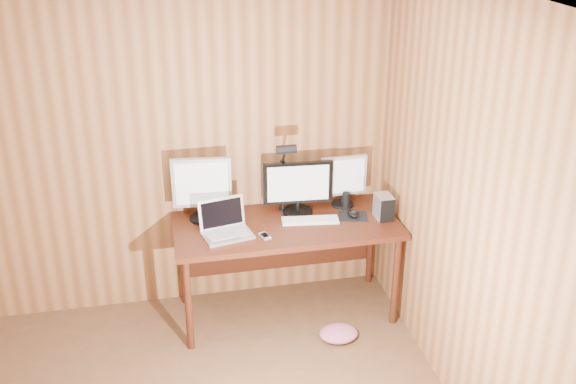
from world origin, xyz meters
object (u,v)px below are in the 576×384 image
object	(u,v)px
speaker	(346,201)
mouse	(353,213)
monitor_center	(298,187)
monitor_left	(202,187)
hard_drive	(384,207)
keyboard	(310,220)
desk	(285,234)
laptop	(225,226)
monitor_right	(343,180)
desk_lamp	(285,168)
phone	(265,236)

from	to	relation	value
speaker	mouse	bearing A→B (deg)	-83.03
monitor_center	monitor_left	bearing A→B (deg)	-178.50
hard_drive	keyboard	bearing A→B (deg)	172.90
desk	laptop	xyz separation A→B (m)	(-0.44, -0.12, 0.18)
hard_drive	monitor_right	bearing A→B (deg)	130.15
desk	keyboard	xyz separation A→B (m)	(0.17, -0.07, 0.13)
mouse	desk_lamp	bearing A→B (deg)	-175.99
monitor_right	mouse	bearing A→B (deg)	-85.77
monitor_center	desk_lamp	size ratio (longest dim) A/B	0.84
monitor_center	keyboard	world-z (taller)	monitor_center
mouse	phone	bearing A→B (deg)	-147.23
keyboard	laptop	bearing A→B (deg)	-168.06
monitor_left	phone	world-z (taller)	monitor_left
mouse	phone	distance (m)	0.70
desk	laptop	distance (m)	0.50
hard_drive	phone	xyz separation A→B (m)	(-0.89, -0.11, -0.08)
speaker	laptop	bearing A→B (deg)	-167.72
phone	speaker	bearing A→B (deg)	8.48
desk	keyboard	bearing A→B (deg)	-22.64
mouse	speaker	distance (m)	0.14
monitor_center	keyboard	distance (m)	0.26
monitor_center	hard_drive	xyz separation A→B (m)	(0.59, -0.21, -0.12)
desk_lamp	laptop	bearing A→B (deg)	-166.36
monitor_right	keyboard	distance (m)	0.42
keyboard	monitor_right	bearing A→B (deg)	41.63
monitor_left	laptop	distance (m)	0.34
desk	monitor_right	distance (m)	0.59
monitor_center	speaker	xyz separation A→B (m)	(0.36, -0.01, -0.14)
desk	monitor_left	xyz separation A→B (m)	(-0.57, 0.12, 0.38)
keyboard	desk_lamp	world-z (taller)	desk_lamp
monitor_left	phone	distance (m)	0.58
phone	speaker	distance (m)	0.74
phone	monitor_right	bearing A→B (deg)	12.74
monitor_left	desk_lamp	distance (m)	0.60
keyboard	mouse	size ratio (longest dim) A/B	3.58
desk_lamp	monitor_right	bearing A→B (deg)	-0.19
monitor_left	desk_lamp	size ratio (longest dim) A/B	0.78
speaker	desk_lamp	world-z (taller)	desk_lamp
hard_drive	monitor_left	bearing A→B (deg)	167.87
monitor_left	laptop	xyz separation A→B (m)	(0.13, -0.24, -0.20)
monitor_left	laptop	world-z (taller)	monitor_left
monitor_center	monitor_right	bearing A→B (deg)	11.99
mouse	monitor_right	bearing A→B (deg)	115.48
monitor_left	phone	xyz separation A→B (m)	(0.39, -0.35, -0.25)
laptop	mouse	world-z (taller)	laptop
monitor_center	phone	bearing A→B (deg)	-129.41
monitor_left	monitor_right	size ratio (longest dim) A/B	1.20
desk	monitor_right	world-z (taller)	monitor_right
monitor_center	laptop	distance (m)	0.62
mouse	keyboard	bearing A→B (deg)	-159.31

